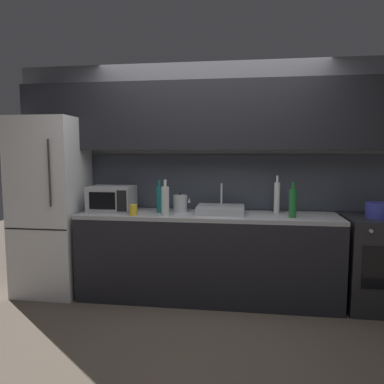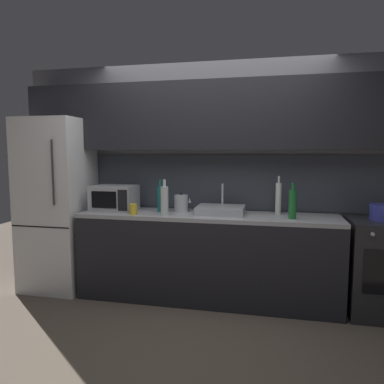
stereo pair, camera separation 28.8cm
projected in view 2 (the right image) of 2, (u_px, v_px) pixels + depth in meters
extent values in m
plane|color=#4C4238|center=(187.00, 342.00, 2.96)|extent=(10.00, 10.00, 0.00)
cube|color=slate|center=(213.00, 177.00, 4.09)|extent=(4.38, 0.10, 2.50)
cube|color=#3D424C|center=(212.00, 182.00, 4.04)|extent=(4.38, 0.01, 0.60)
cube|color=black|center=(210.00, 116.00, 3.80)|extent=(4.03, 0.34, 0.70)
cube|color=black|center=(207.00, 259.00, 3.79)|extent=(2.64, 0.60, 0.86)
cube|color=#9E9EA3|center=(207.00, 216.00, 3.74)|extent=(2.64, 0.60, 0.04)
cube|color=white|center=(57.00, 204.00, 4.09)|extent=(0.68, 0.66, 1.89)
cube|color=black|center=(40.00, 227.00, 3.79)|extent=(0.67, 0.00, 0.01)
cylinder|color=#333333|center=(53.00, 173.00, 3.67)|extent=(0.02, 0.02, 0.66)
cube|color=#232326|center=(381.00, 267.00, 3.43)|extent=(0.60, 0.60, 0.90)
cylinder|color=#B2B2B7|center=(373.00, 234.00, 3.12)|extent=(0.03, 0.02, 0.03)
cube|color=#A8AAAF|center=(115.00, 198.00, 3.96)|extent=(0.46, 0.34, 0.27)
cube|color=black|center=(104.00, 200.00, 3.80)|extent=(0.28, 0.01, 0.18)
cube|color=black|center=(122.00, 200.00, 3.76)|extent=(0.10, 0.01, 0.22)
cube|color=#ADAFB5|center=(221.00, 210.00, 3.73)|extent=(0.48, 0.38, 0.08)
cylinder|color=silver|center=(222.00, 194.00, 3.84)|extent=(0.02, 0.02, 0.22)
cylinder|color=#B7BABF|center=(181.00, 203.00, 3.86)|extent=(0.15, 0.15, 0.18)
sphere|color=black|center=(181.00, 194.00, 3.85)|extent=(0.02, 0.02, 0.02)
cone|color=#B7BABF|center=(190.00, 200.00, 3.84)|extent=(0.03, 0.03, 0.05)
cylinder|color=silver|center=(165.00, 201.00, 3.65)|extent=(0.08, 0.08, 0.29)
cylinder|color=silver|center=(164.00, 183.00, 3.63)|extent=(0.03, 0.03, 0.07)
cylinder|color=silver|center=(278.00, 198.00, 3.72)|extent=(0.06, 0.06, 0.32)
cylinder|color=silver|center=(279.00, 179.00, 3.69)|extent=(0.02, 0.02, 0.07)
cylinder|color=#19666B|center=(160.00, 199.00, 3.84)|extent=(0.06, 0.06, 0.27)
cylinder|color=#19666B|center=(160.00, 183.00, 3.82)|extent=(0.02, 0.02, 0.07)
cylinder|color=#1E6B2D|center=(293.00, 204.00, 3.44)|extent=(0.07, 0.07, 0.27)
cylinder|color=#1E6B2D|center=(293.00, 186.00, 3.42)|extent=(0.03, 0.03, 0.07)
cylinder|color=gold|center=(133.00, 209.00, 3.69)|extent=(0.08, 0.08, 0.11)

